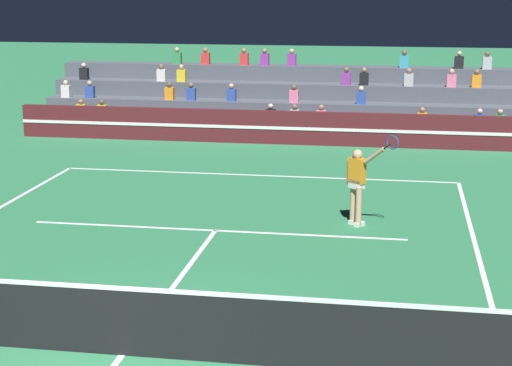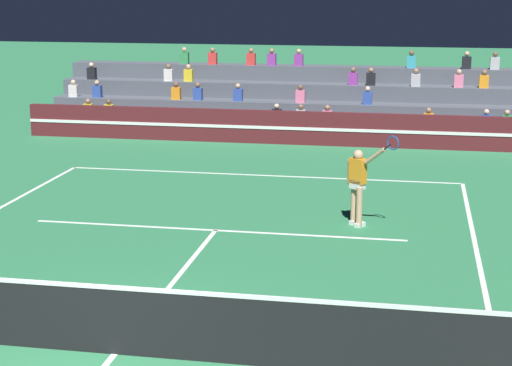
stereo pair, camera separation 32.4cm
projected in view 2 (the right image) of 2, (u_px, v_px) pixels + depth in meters
ground_plane at (115, 354)px, 12.46m from camera, size 120.00×120.00×0.00m
court_lines at (115, 354)px, 12.46m from camera, size 11.10×23.90×0.01m
tennis_net at (113, 319)px, 12.33m from camera, size 12.00×0.10×1.10m
sponsor_banner_wall at (286, 128)px, 28.26m from camera, size 18.00×0.26×1.10m
bleacher_stand at (299, 106)px, 31.22m from camera, size 17.86×3.80×2.83m
tennis_player at (359, 183)px, 18.73m from camera, size 1.18×0.92×2.21m
tennis_ball at (152, 290)px, 14.94m from camera, size 0.07×0.07×0.07m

